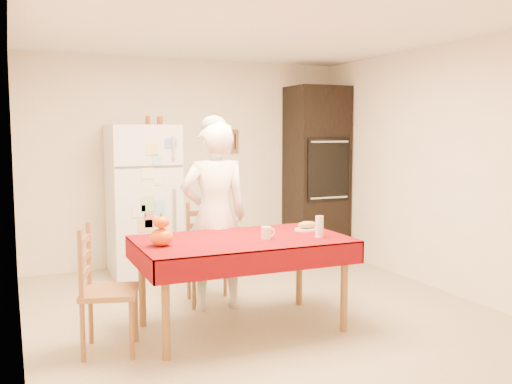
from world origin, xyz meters
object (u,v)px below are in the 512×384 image
dining_table (242,246)px  coffee_mug (266,233)px  chair_far (209,249)px  oven_cabinet (316,172)px  pumpkin_lower (162,237)px  bread_plate (307,229)px  wine_glass (319,227)px  chair_left (101,285)px  refrigerator (143,200)px  seated_woman (215,217)px

dining_table → coffee_mug: bearing=-33.0°
dining_table → chair_far: bearing=89.7°
oven_cabinet → chair_far: bearing=-144.9°
pumpkin_lower → bread_plate: 1.35m
wine_glass → chair_left: bearing=174.5°
oven_cabinet → pumpkin_lower: 3.48m
oven_cabinet → bread_plate: bearing=-121.3°
coffee_mug → pumpkin_lower: pumpkin_lower is taller
wine_glass → coffee_mug: bearing=166.9°
oven_cabinet → coffee_mug: oven_cabinet is taller
refrigerator → chair_far: refrigerator is taller
wine_glass → dining_table: bearing=160.7°
oven_cabinet → chair_left: size_ratio=2.32×
chair_far → wine_glass: size_ratio=5.40×
pumpkin_lower → bread_plate: pumpkin_lower is taller
coffee_mug → wine_glass: size_ratio=0.57×
seated_woman → wine_glass: size_ratio=9.74×
pumpkin_lower → wine_glass: bearing=-7.3°
seated_woman → wine_glass: seated_woman is taller
bread_plate → coffee_mug: bearing=-156.1°
chair_left → seated_woman: size_ratio=0.55×
oven_cabinet → bread_plate: (-1.28, -2.11, -0.33)m
dining_table → chair_left: size_ratio=1.79×
chair_far → seated_woman: size_ratio=0.55×
oven_cabinet → coffee_mug: 2.95m
chair_left → coffee_mug: 1.34m
chair_left → wine_glass: bearing=-79.4°
pumpkin_lower → chair_left: bearing=179.5°
wine_glass → bread_plate: bearing=78.9°
oven_cabinet → dining_table: oven_cabinet is taller
refrigerator → chair_far: 1.40m
coffee_mug → bread_plate: 0.55m
oven_cabinet → coffee_mug: (-1.78, -2.33, -0.29)m
coffee_mug → seated_woman: bearing=104.8°
refrigerator → dining_table: bearing=-81.4°
oven_cabinet → wine_glass: size_ratio=12.50×
refrigerator → bread_plate: 2.29m
oven_cabinet → seated_woman: bearing=-140.7°
dining_table → seated_woman: size_ratio=0.99×
dining_table → wine_glass: size_ratio=9.66×
chair_left → bread_plate: (1.81, 0.15, 0.26)m
chair_far → bread_plate: 1.03m
coffee_mug → bread_plate: size_ratio=0.42×
dining_table → chair_left: bearing=-177.7°
coffee_mug → pumpkin_lower: 0.85m
refrigerator → pumpkin_lower: refrigerator is taller
chair_far → dining_table: bearing=-81.4°
dining_table → pumpkin_lower: pumpkin_lower is taller
refrigerator → chair_left: refrigerator is taller
oven_cabinet → dining_table: bearing=-131.3°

